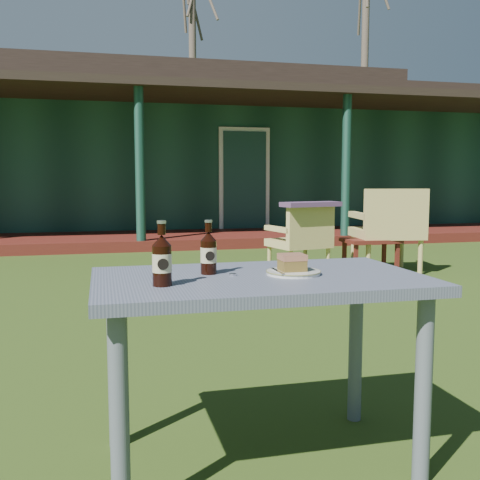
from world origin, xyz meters
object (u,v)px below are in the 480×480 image
object	(u,v)px
cake_slice	(292,262)
side_table	(371,244)
plate	(293,272)
armchair_right	(389,226)
cafe_table	(259,303)
cola_bottle_far	(162,260)
armchair_left	(302,237)
cola_bottle_near	(209,252)

from	to	relation	value
cake_slice	side_table	xyz separation A→B (m)	(2.25, 3.79, -0.42)
plate	side_table	bearing A→B (deg)	59.32
cake_slice	armchair_right	bearing A→B (deg)	56.82
cafe_table	side_table	world-z (taller)	cafe_table
cola_bottle_far	plate	bearing A→B (deg)	12.21
side_table	armchair_right	bearing A→B (deg)	6.13
armchair_right	side_table	world-z (taller)	armchair_right
cake_slice	armchair_right	xyz separation A→B (m)	(2.50, 3.82, -0.22)
cola_bottle_far	armchair_right	distance (m)	4.94
plate	armchair_right	bearing A→B (deg)	56.88
plate	armchair_left	size ratio (longest dim) A/B	0.26
cola_bottle_near	plate	bearing A→B (deg)	-15.47
cola_bottle_near	cake_slice	bearing A→B (deg)	-15.18
plate	side_table	world-z (taller)	plate
cafe_table	plate	world-z (taller)	plate
cafe_table	armchair_right	distance (m)	4.63
armchair_left	cola_bottle_near	bearing A→B (deg)	-115.06
cola_bottle_near	armchair_left	world-z (taller)	cola_bottle_near
cafe_table	armchair_left	xyz separation A→B (m)	(1.58, 3.83, -0.18)
cake_slice	armchair_left	size ratio (longest dim) A/B	0.12
side_table	cola_bottle_near	bearing A→B (deg)	-124.56
cola_bottle_far	armchair_left	size ratio (longest dim) A/B	0.28
plate	cola_bottle_near	xyz separation A→B (m)	(-0.30, 0.08, 0.07)
armchair_left	side_table	world-z (taller)	armchair_left
plate	cake_slice	distance (m)	0.04
cola_bottle_near	armchair_left	size ratio (longest dim) A/B	0.26
cola_bottle_far	side_table	bearing A→B (deg)	54.84
armchair_left	side_table	size ratio (longest dim) A/B	1.30
plate	cola_bottle_near	bearing A→B (deg)	164.53
plate	cola_bottle_near	size ratio (longest dim) A/B	1.01
cola_bottle_far	cafe_table	bearing A→B (deg)	16.38
armchair_left	armchair_right	xyz separation A→B (m)	(1.04, -0.01, 0.10)
armchair_right	side_table	size ratio (longest dim) A/B	1.60
armchair_left	armchair_right	size ratio (longest dim) A/B	0.81
cake_slice	armchair_right	size ratio (longest dim) A/B	0.10
plate	armchair_right	xyz separation A→B (m)	(2.49, 3.82, -0.19)
cake_slice	cola_bottle_near	size ratio (longest dim) A/B	0.45
cafe_table	armchair_left	distance (m)	4.15
armchair_left	armchair_right	bearing A→B (deg)	-0.60
armchair_left	cafe_table	bearing A→B (deg)	-112.38
cafe_table	cola_bottle_far	bearing A→B (deg)	-163.62
cake_slice	armchair_right	world-z (taller)	armchair_right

